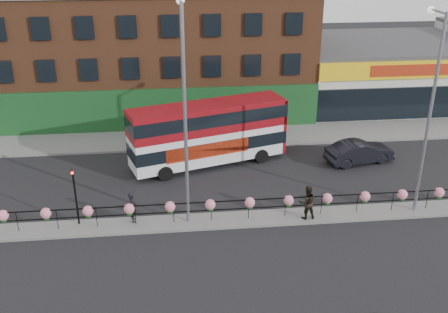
{
  "coord_description": "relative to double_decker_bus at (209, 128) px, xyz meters",
  "views": [
    {
      "loc": [
        -2.93,
        -24.16,
        14.63
      ],
      "look_at": [
        0.0,
        3.0,
        2.5
      ],
      "focal_mm": 42.0,
      "sensor_mm": 36.0,
      "label": 1
    }
  ],
  "objects": [
    {
      "name": "lamp_column_east",
      "position": [
        10.78,
        -7.32,
        3.95
      ],
      "size": [
        0.39,
        1.89,
        10.75
      ],
      "color": "gray",
      "rests_on": "median"
    },
    {
      "name": "pedestrian_b",
      "position": [
        4.61,
        -7.8,
        -1.48
      ],
      "size": [
        1.03,
        0.86,
        1.89
      ],
      "primitive_type": "imported",
      "rotation": [
        0.0,
        0.0,
        3.22
      ],
      "color": "black",
      "rests_on": "median"
    },
    {
      "name": "brick_building",
      "position": [
        -3.49,
        12.47,
        2.56
      ],
      "size": [
        25.0,
        12.21,
        10.3
      ],
      "color": "brown",
      "rests_on": "ground"
    },
    {
      "name": "car",
      "position": [
        10.01,
        -0.81,
        -1.81
      ],
      "size": [
        3.44,
        5.23,
        1.51
      ],
      "primitive_type": "imported",
      "rotation": [
        0.0,
        0.0,
        1.78
      ],
      "color": "black",
      "rests_on": "ground"
    },
    {
      "name": "lamp_column_west",
      "position": [
        -1.72,
        -7.15,
        4.32
      ],
      "size": [
        0.41,
        1.99,
        11.37
      ],
      "color": "gray",
      "rests_on": "median"
    },
    {
      "name": "median_railing",
      "position": [
        0.51,
        -7.49,
        -1.52
      ],
      "size": [
        30.04,
        0.56,
        1.23
      ],
      "color": "black",
      "rests_on": "median"
    },
    {
      "name": "ground",
      "position": [
        0.51,
        -7.49,
        -2.57
      ],
      "size": [
        120.0,
        120.0,
        0.0
      ],
      "primitive_type": "plane",
      "color": "black",
      "rests_on": "ground"
    },
    {
      "name": "north_pavement",
      "position": [
        0.51,
        4.51,
        -2.5
      ],
      "size": [
        60.0,
        4.0,
        0.15
      ],
      "primitive_type": "cube",
      "color": "slate",
      "rests_on": "ground"
    },
    {
      "name": "pedestrian_a",
      "position": [
        -4.62,
        -7.12,
        -1.57
      ],
      "size": [
        0.74,
        0.59,
        1.7
      ],
      "primitive_type": "imported",
      "rotation": [
        0.0,
        0.0,
        1.72
      ],
      "color": "black",
      "rests_on": "median"
    },
    {
      "name": "traffic_light_median",
      "position": [
        -7.49,
        -7.09,
        -0.1
      ],
      "size": [
        0.15,
        0.28,
        3.65
      ],
      "color": "black",
      "rests_on": "median"
    },
    {
      "name": "median",
      "position": [
        0.51,
        -7.49,
        -2.5
      ],
      "size": [
        60.0,
        1.6,
        0.15
      ],
      "primitive_type": "cube",
      "color": "slate",
      "rests_on": "ground"
    },
    {
      "name": "supermarket",
      "position": [
        16.51,
        12.41,
        0.08
      ],
      "size": [
        15.0,
        12.25,
        5.3
      ],
      "color": "silver",
      "rests_on": "ground"
    },
    {
      "name": "double_decker_bus",
      "position": [
        0.0,
        0.0,
        0.0
      ],
      "size": [
        10.61,
        5.4,
        4.18
      ],
      "color": "silver",
      "rests_on": "ground"
    }
  ]
}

